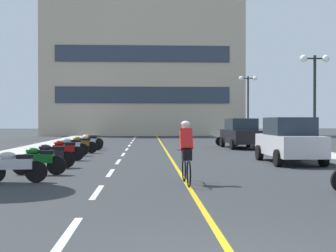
{
  "coord_description": "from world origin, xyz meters",
  "views": [
    {
      "loc": [
        -0.82,
        -4.93,
        1.7
      ],
      "look_at": [
        0.12,
        15.53,
        1.45
      ],
      "focal_mm": 49.1,
      "sensor_mm": 36.0,
      "label": 1
    }
  ],
  "objects": [
    {
      "name": "motorcycle_3",
      "position": [
        -4.19,
        9.52,
        0.47
      ],
      "size": [
        1.7,
        0.6,
        0.92
      ],
      "color": "black",
      "rests_on": "ground"
    },
    {
      "name": "parked_car_mid",
      "position": [
        4.92,
        22.8,
        0.92
      ],
      "size": [
        2.09,
        4.28,
        1.82
      ],
      "color": "black",
      "rests_on": "ground"
    },
    {
      "name": "motorcycle_10",
      "position": [
        4.62,
        25.55,
        0.47
      ],
      "size": [
        1.7,
        0.6,
        0.92
      ],
      "color": "black",
      "rests_on": "ground"
    },
    {
      "name": "lane_dash_2",
      "position": [
        -2.0,
        10.0,
        0.0
      ],
      "size": [
        0.14,
        2.2,
        0.01
      ],
      "primitive_type": "cube",
      "color": "silver",
      "rests_on": "ground"
    },
    {
      "name": "lane_dash_6",
      "position": [
        -2.0,
        26.0,
        0.0
      ],
      "size": [
        0.14,
        2.2,
        0.01
      ],
      "primitive_type": "cube",
      "color": "silver",
      "rests_on": "ground"
    },
    {
      "name": "lane_dash_5",
      "position": [
        -2.0,
        22.0,
        0.0
      ],
      "size": [
        0.14,
        2.2,
        0.01
      ],
      "primitive_type": "cube",
      "color": "silver",
      "rests_on": "ground"
    },
    {
      "name": "motorcycle_8",
      "position": [
        -4.17,
        21.52,
        0.47
      ],
      "size": [
        1.68,
        0.67,
        0.92
      ],
      "color": "black",
      "rests_on": "ground"
    },
    {
      "name": "curb_left",
      "position": [
        -7.2,
        24.0,
        0.06
      ],
      "size": [
        2.4,
        72.0,
        0.12
      ],
      "primitive_type": "cube",
      "color": "#B7B2A8",
      "rests_on": "ground"
    },
    {
      "name": "cyclist_rider",
      "position": [
        0.23,
        7.27,
        0.89
      ],
      "size": [
        0.42,
        1.77,
        1.71
      ],
      "color": "black",
      "rests_on": "ground"
    },
    {
      "name": "parked_car_near",
      "position": [
        4.84,
        13.07,
        0.92
      ],
      "size": [
        1.92,
        4.2,
        1.82
      ],
      "color": "black",
      "rests_on": "ground"
    },
    {
      "name": "motorcycle_6",
      "position": [
        -4.47,
        17.16,
        0.47
      ],
      "size": [
        1.7,
        0.6,
        0.92
      ],
      "color": "black",
      "rests_on": "ground"
    },
    {
      "name": "lane_dash_11",
      "position": [
        -2.0,
        46.0,
        0.0
      ],
      "size": [
        0.14,
        2.2,
        0.01
      ],
      "primitive_type": "cube",
      "color": "silver",
      "rests_on": "ground"
    },
    {
      "name": "motorcycle_7",
      "position": [
        -4.25,
        19.04,
        0.47
      ],
      "size": [
        1.7,
        0.6,
        0.92
      ],
      "color": "black",
      "rests_on": "ground"
    },
    {
      "name": "motorcycle_9",
      "position": [
        -4.38,
        23.64,
        0.47
      ],
      "size": [
        1.7,
        0.6,
        0.92
      ],
      "color": "black",
      "rests_on": "ground"
    },
    {
      "name": "centre_line_yellow",
      "position": [
        0.25,
        24.0,
        0.0
      ],
      "size": [
        0.12,
        66.0,
        0.01
      ],
      "primitive_type": "cube",
      "color": "gold",
      "rests_on": "ground"
    },
    {
      "name": "lane_dash_7",
      "position": [
        -2.0,
        30.0,
        0.0
      ],
      "size": [
        0.14,
        2.2,
        0.01
      ],
      "primitive_type": "cube",
      "color": "silver",
      "rests_on": "ground"
    },
    {
      "name": "motorcycle_2",
      "position": [
        -4.4,
        7.67,
        0.47
      ],
      "size": [
        1.7,
        0.6,
        0.92
      ],
      "color": "black",
      "rests_on": "ground"
    },
    {
      "name": "street_lamp_far",
      "position": [
        7.11,
        30.7,
        3.83
      ],
      "size": [
        1.46,
        0.36,
        5.06
      ],
      "color": "black",
      "rests_on": "curb_right"
    },
    {
      "name": "motorcycle_4",
      "position": [
        -4.24,
        11.49,
        0.47
      ],
      "size": [
        1.67,
        0.68,
        0.92
      ],
      "color": "black",
      "rests_on": "ground"
    },
    {
      "name": "ground_plane",
      "position": [
        0.0,
        21.0,
        0.0
      ],
      "size": [
        140.0,
        140.0,
        0.0
      ],
      "primitive_type": "plane",
      "color": "#2D3033"
    },
    {
      "name": "lane_dash_10",
      "position": [
        -2.0,
        42.0,
        0.0
      ],
      "size": [
        0.14,
        2.2,
        0.01
      ],
      "primitive_type": "cube",
      "color": "silver",
      "rests_on": "ground"
    },
    {
      "name": "lane_dash_0",
      "position": [
        -2.0,
        2.0,
        0.0
      ],
      "size": [
        0.14,
        2.2,
        0.01
      ],
      "primitive_type": "cube",
      "color": "silver",
      "rests_on": "ground"
    },
    {
      "name": "lane_dash_8",
      "position": [
        -2.0,
        34.0,
        0.0
      ],
      "size": [
        0.14,
        2.2,
        0.01
      ],
      "primitive_type": "cube",
      "color": "silver",
      "rests_on": "ground"
    },
    {
      "name": "lane_dash_3",
      "position": [
        -2.0,
        14.0,
        0.0
      ],
      "size": [
        0.14,
        2.2,
        0.01
      ],
      "primitive_type": "cube",
      "color": "silver",
      "rests_on": "ground"
    },
    {
      "name": "lane_dash_1",
      "position": [
        -2.0,
        6.0,
        0.0
      ],
      "size": [
        0.14,
        2.2,
        0.01
      ],
      "primitive_type": "cube",
      "color": "silver",
      "rests_on": "ground"
    },
    {
      "name": "curb_right",
      "position": [
        7.2,
        24.0,
        0.06
      ],
      "size": [
        2.4,
        72.0,
        0.12
      ],
      "primitive_type": "cube",
      "color": "#B7B2A8",
      "rests_on": "ground"
    },
    {
      "name": "motorcycle_5",
      "position": [
        -4.33,
        14.6,
        0.47
      ],
      "size": [
        1.7,
        0.6,
        0.92
      ],
      "color": "black",
      "rests_on": "ground"
    },
    {
      "name": "office_building",
      "position": [
        -1.25,
        48.12,
        7.45
      ],
      "size": [
        22.52,
        6.36,
        14.9
      ],
      "color": "#BCAD93",
      "rests_on": "ground"
    },
    {
      "name": "street_lamp_mid",
      "position": [
        7.35,
        17.07,
        3.65
      ],
      "size": [
        1.46,
        0.36,
        4.78
      ],
      "color": "black",
      "rests_on": "curb_right"
    },
    {
      "name": "lane_dash_9",
      "position": [
        -2.0,
        38.0,
        0.0
      ],
      "size": [
        0.14,
        2.2,
        0.01
      ],
      "primitive_type": "cube",
      "color": "silver",
      "rests_on": "ground"
    },
    {
      "name": "lane_dash_4",
      "position": [
        -2.0,
        18.0,
        0.0
      ],
      "size": [
        0.14,
        2.2,
        0.01
      ],
      "primitive_type": "cube",
      "color": "silver",
      "rests_on": "ground"
    }
  ]
}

